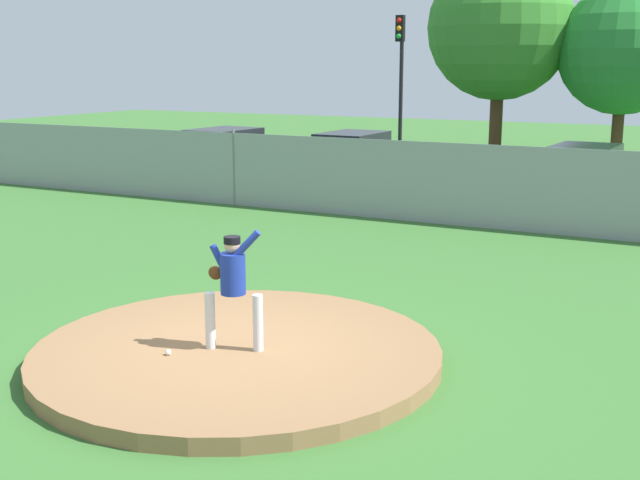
# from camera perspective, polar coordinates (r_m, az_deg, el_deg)

# --- Properties ---
(ground_plane) EXTENTS (80.00, 80.00, 0.00)m
(ground_plane) POSITION_cam_1_polar(r_m,az_deg,el_deg) (15.80, 6.10, -1.58)
(ground_plane) COLOR #386B2D
(asphalt_strip) EXTENTS (44.00, 7.00, 0.01)m
(asphalt_strip) POSITION_cam_1_polar(r_m,az_deg,el_deg) (23.77, 13.58, 2.84)
(asphalt_strip) COLOR #2B2B2D
(asphalt_strip) RESTS_ON ground_plane
(pitchers_mound) EXTENTS (5.28, 5.28, 0.21)m
(pitchers_mound) POSITION_cam_1_polar(r_m,az_deg,el_deg) (10.63, -5.86, -7.97)
(pitchers_mound) COLOR olive
(pitchers_mound) RESTS_ON ground_plane
(pitcher_youth) EXTENTS (0.79, 0.33, 1.58)m
(pitcher_youth) POSITION_cam_1_polar(r_m,az_deg,el_deg) (10.22, -6.21, -2.85)
(pitcher_youth) COLOR silver
(pitcher_youth) RESTS_ON pitchers_mound
(baseball) EXTENTS (0.07, 0.07, 0.07)m
(baseball) POSITION_cam_1_polar(r_m,az_deg,el_deg) (10.38, -10.66, -7.80)
(baseball) COLOR white
(baseball) RESTS_ON pitchers_mound
(chainlink_fence) EXTENTS (32.96, 0.07, 2.07)m
(chainlink_fence) POSITION_cam_1_polar(r_m,az_deg,el_deg) (19.33, 10.49, 3.80)
(chainlink_fence) COLOR gray
(chainlink_fence) RESTS_ON ground_plane
(parked_car_navy) EXTENTS (2.00, 4.76, 1.64)m
(parked_car_navy) POSITION_cam_1_polar(r_m,az_deg,el_deg) (22.86, 17.98, 4.20)
(parked_car_navy) COLOR #161E4C
(parked_car_navy) RESTS_ON ground_plane
(parked_car_teal) EXTENTS (1.91, 4.37, 1.68)m
(parked_car_teal) POSITION_cam_1_polar(r_m,az_deg,el_deg) (25.67, 2.28, 5.65)
(parked_car_teal) COLOR #146066
(parked_car_teal) RESTS_ON ground_plane
(parked_car_silver) EXTENTS (2.19, 4.36, 1.66)m
(parked_car_silver) POSITION_cam_1_polar(r_m,az_deg,el_deg) (27.55, -6.78, 6.02)
(parked_car_silver) COLOR #B7BABF
(parked_car_silver) RESTS_ON ground_plane
(traffic_cone_orange) EXTENTS (0.40, 0.40, 0.55)m
(traffic_cone_orange) POSITION_cam_1_polar(r_m,az_deg,el_deg) (25.53, 12.34, 4.12)
(traffic_cone_orange) COLOR orange
(traffic_cone_orange) RESTS_ON asphalt_strip
(traffic_light_near) EXTENTS (0.28, 0.46, 5.45)m
(traffic_light_near) POSITION_cam_1_polar(r_m,az_deg,el_deg) (29.40, 5.70, 12.08)
(traffic_light_near) COLOR black
(traffic_light_near) RESTS_ON ground_plane
(tree_broad_right) EXTENTS (5.45, 5.45, 7.86)m
(tree_broad_right) POSITION_cam_1_polar(r_m,az_deg,el_deg) (32.03, 12.60, 14.43)
(tree_broad_right) COLOR #4C331E
(tree_broad_right) RESTS_ON ground_plane
(tree_tall_centre) EXTENTS (4.67, 4.67, 6.63)m
(tree_tall_centre) POSITION_cam_1_polar(r_m,az_deg,el_deg) (31.56, 20.64, 12.47)
(tree_tall_centre) COLOR #4C331E
(tree_tall_centre) RESTS_ON ground_plane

